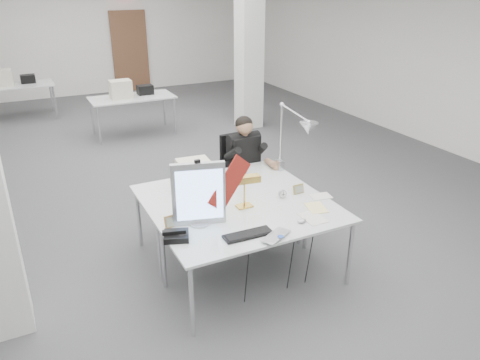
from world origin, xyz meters
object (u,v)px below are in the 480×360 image
object	(u,v)px
desk_main	(258,222)
desk_phone	(176,236)
seated_person	(244,151)
office_chair	(242,180)
monitor	(199,194)
laptop	(280,238)
bankers_lamp	(244,191)
beige_monitor	(195,175)
architect_lamp	(292,142)

from	to	relation	value
desk_main	desk_phone	xyz separation A→B (m)	(-0.81, 0.02, 0.04)
desk_main	seated_person	bearing A→B (deg)	67.80
office_chair	monitor	world-z (taller)	monitor
monitor	laptop	size ratio (longest dim) A/B	1.90
laptop	bankers_lamp	world-z (taller)	bankers_lamp
seated_person	monitor	bearing A→B (deg)	-135.20
bankers_lamp	beige_monitor	size ratio (longest dim) A/B	1.01
desk_main	monitor	world-z (taller)	monitor
bankers_lamp	beige_monitor	xyz separation A→B (m)	(-0.29, 0.63, -0.01)
monitor	bankers_lamp	distance (m)	0.57
desk_main	office_chair	bearing A→B (deg)	68.48
office_chair	architect_lamp	bearing A→B (deg)	-73.61
desk_phone	architect_lamp	size ratio (longest dim) A/B	0.26
desk_main	architect_lamp	xyz separation A→B (m)	(0.85, 0.76, 0.44)
monitor	desk_phone	world-z (taller)	monitor
seated_person	laptop	xyz separation A→B (m)	(-0.57, -1.84, -0.13)
desk_phone	office_chair	bearing A→B (deg)	66.15
architect_lamp	desk_main	bearing A→B (deg)	-157.30
bankers_lamp	architect_lamp	xyz separation A→B (m)	(0.83, 0.45, 0.25)
office_chair	monitor	bearing A→B (deg)	-134.08
architect_lamp	beige_monitor	bearing A→B (deg)	151.47
desk_main	desk_phone	bearing A→B (deg)	178.40
desk_phone	seated_person	bearing A→B (deg)	65.16
desk_main	seated_person	xyz separation A→B (m)	(0.59, 1.44, 0.16)
laptop	desk_phone	world-z (taller)	desk_phone
architect_lamp	seated_person	bearing A→B (deg)	92.16
desk_phone	beige_monitor	distance (m)	1.08
bankers_lamp	beige_monitor	bearing A→B (deg)	123.44
desk_main	beige_monitor	distance (m)	1.00
office_chair	laptop	size ratio (longest dim) A/B	3.00
seated_person	beige_monitor	size ratio (longest dim) A/B	2.36
bankers_lamp	monitor	bearing A→B (deg)	-157.79
monitor	beige_monitor	bearing A→B (deg)	87.36
office_chair	seated_person	distance (m)	0.42
monitor	beige_monitor	distance (m)	0.81
monitor	bankers_lamp	world-z (taller)	monitor
seated_person	bankers_lamp	size ratio (longest dim) A/B	2.33
architect_lamp	desk_phone	bearing A→B (deg)	-175.16
seated_person	architect_lamp	size ratio (longest dim) A/B	0.95
desk_phone	bankers_lamp	bearing A→B (deg)	39.30
desk_phone	monitor	bearing A→B (deg)	49.88
laptop	bankers_lamp	size ratio (longest dim) A/B	0.94
desk_main	seated_person	distance (m)	1.56
desk_main	architect_lamp	bearing A→B (deg)	41.88
office_chair	bankers_lamp	size ratio (longest dim) A/B	2.81
desk_main	laptop	world-z (taller)	laptop
laptop	architect_lamp	size ratio (longest dim) A/B	0.38
monitor	beige_monitor	size ratio (longest dim) A/B	1.80
beige_monitor	bankers_lamp	bearing A→B (deg)	-60.70
seated_person	bankers_lamp	xyz separation A→B (m)	(-0.57, -1.12, 0.03)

